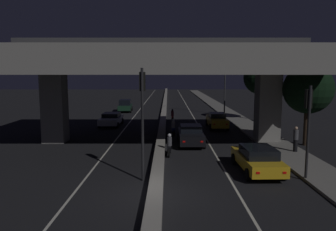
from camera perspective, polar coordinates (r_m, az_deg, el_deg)
name	(u,v)px	position (r m, az deg, el deg)	size (l,w,h in m)	color
ground_plane	(154,195)	(15.27, -2.37, -13.71)	(200.00, 200.00, 0.00)	black
lane_line_left_inner	(138,110)	(49.73, -5.25, 0.96)	(0.12, 126.00, 0.00)	beige
lane_line_right_inner	(188,110)	(49.65, 3.50, 0.97)	(0.12, 126.00, 0.00)	beige
median_divider	(163,109)	(49.52, -0.88, 1.22)	(0.66, 126.00, 0.45)	gray
sidewalk_right	(230,115)	(43.38, 10.76, 0.03)	(2.56, 126.00, 0.15)	slate
elevated_overpass	(160,64)	(26.00, -1.48, 8.89)	(23.18, 12.00, 8.23)	gray
traffic_light_left_of_median	(141,105)	(16.51, -4.71, 1.81)	(0.30, 0.49, 5.75)	black
traffic_light_right_of_median	(307,116)	(17.99, 22.98, -0.11)	(0.30, 0.49, 4.88)	black
street_lamp	(221,77)	(43.87, 9.18, 6.64)	(2.72, 0.32, 8.49)	#2D2D30
car_taxi_yellow_lead	(256,159)	(19.06, 15.04, -7.25)	(2.14, 4.79, 1.46)	gold
car_black_second	(189,135)	(25.39, 3.73, -3.37)	(1.98, 4.53, 1.55)	black
car_taxi_yellow_third	(215,120)	(33.24, 8.27, -0.83)	(1.83, 4.68, 1.58)	gold
car_white_lead_oncoming	(110,119)	(35.08, -10.09, -0.61)	(2.13, 4.60, 1.35)	silver
car_dark_green_second_oncoming	(124,105)	(47.61, -7.69, 1.75)	(2.09, 4.32, 1.77)	black
motorcycle_black_filtering_near	(168,146)	(22.08, 0.02, -5.35)	(0.34, 1.75, 1.49)	black
motorcycle_blue_filtering_mid	(172,128)	(29.41, 0.70, -2.20)	(0.34, 1.93, 1.45)	black
motorcycle_red_filtering_far	(171,116)	(37.35, 0.54, -0.16)	(0.32, 1.90, 1.47)	black
pedestrian_on_sidewalk	(294,139)	(24.11, 21.11, -3.82)	(0.34, 0.34, 1.74)	black
roadside_tree_kerbside_near	(306,89)	(26.87, 22.98, 4.21)	(3.71, 3.71, 6.17)	#2D2116
roadside_tree_kerbside_mid	(259,78)	(39.05, 15.52, 6.33)	(3.78, 3.78, 6.90)	#38281C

